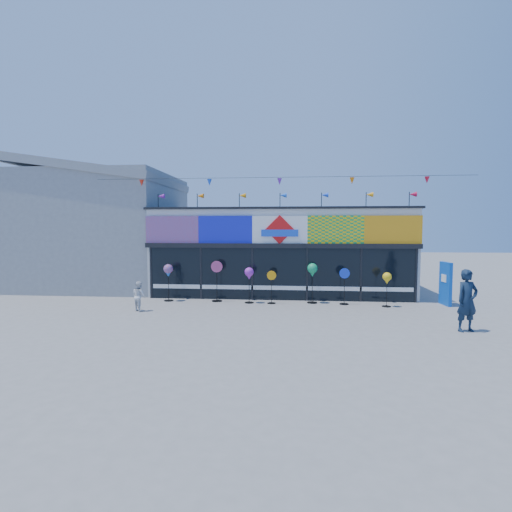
# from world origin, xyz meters

# --- Properties ---
(ground) EXTENTS (80.00, 80.00, 0.00)m
(ground) POSITION_xyz_m (0.00, 0.00, 0.00)
(ground) COLOR slate
(ground) RESTS_ON ground
(kite_shop) EXTENTS (16.00, 5.70, 5.31)m
(kite_shop) POSITION_xyz_m (0.00, 5.94, 2.05)
(kite_shop) COLOR silver
(kite_shop) RESTS_ON ground
(neighbour_building) EXTENTS (8.18, 7.20, 6.87)m
(neighbour_building) POSITION_xyz_m (-10.00, 7.00, 3.20)
(neighbour_building) COLOR gray
(neighbour_building) RESTS_ON ground
(blue_sign) EXTENTS (0.22, 0.90, 1.78)m
(blue_sign) POSITION_xyz_m (6.84, 2.94, 0.89)
(blue_sign) COLOR blue
(blue_sign) RESTS_ON ground
(spinner_0) EXTENTS (0.41, 0.41, 1.60)m
(spinner_0) POSITION_xyz_m (-4.79, 2.76, 1.28)
(spinner_0) COLOR black
(spinner_0) RESTS_ON ground
(spinner_1) EXTENTS (0.48, 0.45, 1.75)m
(spinner_1) POSITION_xyz_m (-2.68, 2.87, 0.93)
(spinner_1) COLOR black
(spinner_1) RESTS_ON ground
(spinner_2) EXTENTS (0.38, 0.38, 1.51)m
(spinner_2) POSITION_xyz_m (-1.25, 2.62, 1.21)
(spinner_2) COLOR black
(spinner_2) RESTS_ON ground
(spinner_3) EXTENTS (0.39, 0.35, 1.38)m
(spinner_3) POSITION_xyz_m (-0.30, 2.59, 0.73)
(spinner_3) COLOR black
(spinner_3) RESTS_ON ground
(spinner_4) EXTENTS (0.43, 0.43, 1.69)m
(spinner_4) POSITION_xyz_m (1.40, 2.86, 1.35)
(spinner_4) COLOR black
(spinner_4) RESTS_ON ground
(spinner_5) EXTENTS (0.42, 0.38, 1.51)m
(spinner_5) POSITION_xyz_m (2.72, 2.68, 0.80)
(spinner_5) COLOR black
(spinner_5) RESTS_ON ground
(spinner_6) EXTENTS (0.35, 0.35, 1.39)m
(spinner_6) POSITION_xyz_m (4.35, 2.33, 1.11)
(spinner_6) COLOR black
(spinner_6) RESTS_ON ground
(adult_man) EXTENTS (0.80, 0.65, 1.91)m
(adult_man) POSITION_xyz_m (5.90, -1.38, 0.96)
(adult_man) COLOR #122238
(adult_man) RESTS_ON ground
(child) EXTENTS (0.63, 0.59, 1.14)m
(child) POSITION_xyz_m (-5.27, 0.63, 0.57)
(child) COLOR silver
(child) RESTS_ON ground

